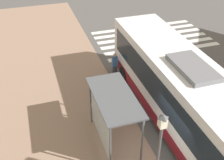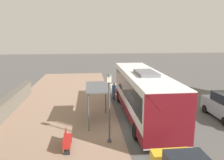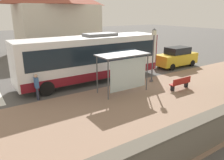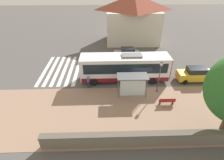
{
  "view_description": "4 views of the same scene",
  "coord_description": "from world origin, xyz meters",
  "px_view_note": "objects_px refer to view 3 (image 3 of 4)",
  "views": [
    {
      "loc": [
        -4.44,
        -7.46,
        9.79
      ],
      "look_at": [
        -0.81,
        3.86,
        1.81
      ],
      "focal_mm": 45.0,
      "sensor_mm": 36.0,
      "label": 1
    },
    {
      "loc": [
        -2.05,
        -13.59,
        6.25
      ],
      "look_at": [
        -0.1,
        4.72,
        2.41
      ],
      "focal_mm": 35.0,
      "sensor_mm": 36.0,
      "label": 2
    },
    {
      "loc": [
        -12.87,
        9.96,
        5.27
      ],
      "look_at": [
        -1.24,
        2.21,
        0.91
      ],
      "focal_mm": 35.0,
      "sensor_mm": 36.0,
      "label": 3
    },
    {
      "loc": [
        -18.15,
        4.36,
        12.84
      ],
      "look_at": [
        -0.38,
        3.78,
        1.45
      ],
      "focal_mm": 28.0,
      "sensor_mm": 36.0,
      "label": 4
    }
  ],
  "objects_px": {
    "bench": "(180,83)",
    "parked_car_far_lane": "(71,55)",
    "pedestrian": "(37,85)",
    "street_lamp_near": "(153,51)",
    "parked_car_behind_bus": "(176,57)",
    "bus_shelter": "(124,61)",
    "bus": "(91,57)"
  },
  "relations": [
    {
      "from": "bench",
      "to": "parked_car_far_lane",
      "type": "distance_m",
      "value": 12.0
    },
    {
      "from": "pedestrian",
      "to": "street_lamp_near",
      "type": "bearing_deg",
      "value": -98.34
    },
    {
      "from": "bench",
      "to": "parked_car_far_lane",
      "type": "bearing_deg",
      "value": 15.71
    },
    {
      "from": "street_lamp_near",
      "to": "parked_car_behind_bus",
      "type": "distance_m",
      "value": 6.25
    },
    {
      "from": "bus_shelter",
      "to": "street_lamp_near",
      "type": "xyz_separation_m",
      "value": [
        0.68,
        -3.23,
        0.28
      ]
    },
    {
      "from": "street_lamp_near",
      "to": "bench",
      "type": "bearing_deg",
      "value": -169.26
    },
    {
      "from": "bus_shelter",
      "to": "street_lamp_near",
      "type": "height_order",
      "value": "street_lamp_near"
    },
    {
      "from": "parked_car_behind_bus",
      "to": "parked_car_far_lane",
      "type": "xyz_separation_m",
      "value": [
        6.76,
        8.37,
        0.01
      ]
    },
    {
      "from": "bus_shelter",
      "to": "bench",
      "type": "bearing_deg",
      "value": -115.18
    },
    {
      "from": "bus",
      "to": "street_lamp_near",
      "type": "bearing_deg",
      "value": -127.48
    },
    {
      "from": "bus",
      "to": "bus_shelter",
      "type": "distance_m",
      "value": 3.62
    },
    {
      "from": "pedestrian",
      "to": "parked_car_far_lane",
      "type": "xyz_separation_m",
      "value": [
        7.88,
        -5.71,
        -0.01
      ]
    },
    {
      "from": "bus",
      "to": "parked_car_far_lane",
      "type": "relative_size",
      "value": 2.8
    },
    {
      "from": "bench",
      "to": "bus",
      "type": "bearing_deg",
      "value": 38.54
    },
    {
      "from": "parked_car_far_lane",
      "to": "street_lamp_near",
      "type": "bearing_deg",
      "value": -163.01
    },
    {
      "from": "bus_shelter",
      "to": "parked_car_behind_bus",
      "type": "xyz_separation_m",
      "value": [
        3.05,
        -8.81,
        -1.23
      ]
    },
    {
      "from": "bus_shelter",
      "to": "parked_car_behind_bus",
      "type": "height_order",
      "value": "bus_shelter"
    },
    {
      "from": "bus_shelter",
      "to": "bench",
      "type": "distance_m",
      "value": 4.42
    },
    {
      "from": "pedestrian",
      "to": "bench",
      "type": "xyz_separation_m",
      "value": [
        -3.67,
        -8.96,
        -0.49
      ]
    },
    {
      "from": "bus_shelter",
      "to": "bench",
      "type": "xyz_separation_m",
      "value": [
        -1.74,
        -3.69,
        -1.7
      ]
    },
    {
      "from": "bus_shelter",
      "to": "pedestrian",
      "type": "distance_m",
      "value": 5.74
    },
    {
      "from": "street_lamp_near",
      "to": "parked_car_far_lane",
      "type": "distance_m",
      "value": 9.66
    },
    {
      "from": "bus",
      "to": "bench",
      "type": "height_order",
      "value": "bus"
    },
    {
      "from": "pedestrian",
      "to": "bench",
      "type": "distance_m",
      "value": 9.7
    },
    {
      "from": "bus",
      "to": "bench",
      "type": "xyz_separation_m",
      "value": [
        -5.31,
        -4.23,
        -1.44
      ]
    },
    {
      "from": "bus_shelter",
      "to": "bench",
      "type": "relative_size",
      "value": 1.93
    },
    {
      "from": "bus",
      "to": "bus_shelter",
      "type": "relative_size",
      "value": 3.28
    },
    {
      "from": "bus_shelter",
      "to": "pedestrian",
      "type": "bearing_deg",
      "value": 69.89
    },
    {
      "from": "bus",
      "to": "pedestrian",
      "type": "relative_size",
      "value": 6.87
    },
    {
      "from": "street_lamp_near",
      "to": "parked_car_behind_bus",
      "type": "xyz_separation_m",
      "value": [
        2.36,
        -5.58,
        -1.51
      ]
    },
    {
      "from": "parked_car_behind_bus",
      "to": "street_lamp_near",
      "type": "bearing_deg",
      "value": 112.96
    },
    {
      "from": "bench",
      "to": "parked_car_far_lane",
      "type": "xyz_separation_m",
      "value": [
        11.54,
        3.25,
        0.48
      ]
    }
  ]
}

